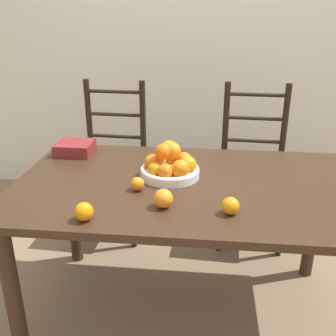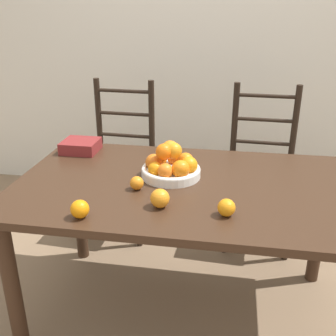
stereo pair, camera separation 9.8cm
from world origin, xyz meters
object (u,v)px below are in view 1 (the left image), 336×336
orange_loose_3 (163,198)px  chair_right (252,170)px  orange_loose_1 (230,206)px  orange_loose_2 (138,184)px  book_stack (75,148)px  chair_left (112,164)px  fruit_bowl (170,166)px  orange_loose_0 (84,212)px

orange_loose_3 → chair_right: bearing=65.8°
orange_loose_1 → chair_right: (0.20, 1.06, -0.28)m
orange_loose_2 → book_stack: size_ratio=0.32×
chair_right → orange_loose_1: bearing=-98.1°
orange_loose_2 → chair_right: chair_right is taller
orange_loose_2 → chair_left: bearing=111.0°
fruit_bowl → orange_loose_3: size_ratio=3.59×
fruit_bowl → orange_loose_0: bearing=-122.6°
chair_right → orange_loose_0: bearing=-120.0°
book_stack → orange_loose_1: bearing=-35.9°
orange_loose_0 → orange_loose_2: 0.31m
orange_loose_2 → chair_left: 0.99m
fruit_bowl → chair_left: bearing=122.7°
orange_loose_0 → orange_loose_3: (0.28, 0.13, 0.00)m
orange_loose_2 → chair_right: 1.10m
orange_loose_1 → chair_right: 1.11m
fruit_bowl → chair_left: (-0.47, 0.73, -0.30)m
fruit_bowl → orange_loose_0: fruit_bowl is taller
orange_loose_3 → chair_left: 1.17m
chair_right → book_stack: bearing=-152.3°
orange_loose_2 → orange_loose_3: 0.19m
orange_loose_0 → chair_right: 1.41m
orange_loose_0 → book_stack: orange_loose_0 is taller
orange_loose_3 → book_stack: 0.78m
orange_loose_3 → book_stack: orange_loose_3 is taller
fruit_bowl → chair_right: size_ratio=0.27×
fruit_bowl → orange_loose_2: fruit_bowl is taller
fruit_bowl → orange_loose_3: bearing=-89.3°
orange_loose_3 → book_stack: bearing=134.3°
orange_loose_2 → chair_right: size_ratio=0.06×
orange_loose_1 → orange_loose_3: size_ratio=0.89×
chair_left → book_stack: size_ratio=5.42×
chair_right → orange_loose_3: bearing=-111.5°
orange_loose_1 → orange_loose_3: (-0.26, 0.03, 0.00)m
fruit_bowl → orange_loose_3: (0.00, -0.30, -0.02)m
orange_loose_1 → chair_left: (-0.73, 1.06, -0.28)m
fruit_bowl → book_stack: size_ratio=1.46×
orange_loose_1 → chair_right: chair_right is taller
fruit_bowl → orange_loose_1: (0.27, -0.33, -0.02)m
orange_loose_0 → chair_right: chair_right is taller
orange_loose_0 → chair_right: (0.75, 1.16, -0.29)m
chair_left → book_stack: 0.55m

